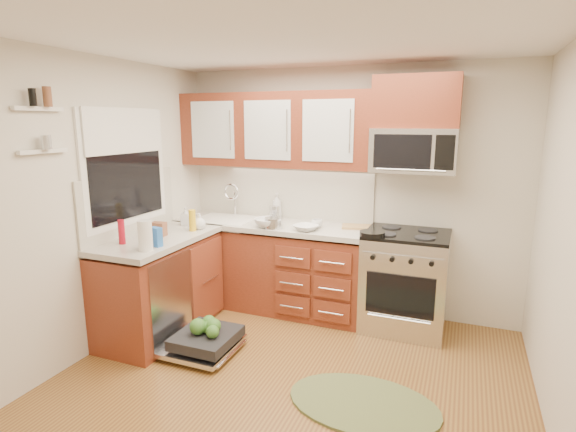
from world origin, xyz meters
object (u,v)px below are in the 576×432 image
at_px(stock_pot, 273,223).
at_px(dishwasher, 203,342).
at_px(paper_towel_roll, 145,236).
at_px(skillet, 372,234).
at_px(cup, 317,224).
at_px(bowl_a, 306,228).
at_px(upper_cabinets, 274,130).
at_px(bowl_b, 269,223).
at_px(microwave, 414,150).
at_px(cutting_board, 357,227).
at_px(rug, 363,404).
at_px(sink, 225,230).
at_px(range, 405,281).

bearing_deg(stock_pot, dishwasher, -106.52).
height_order(dishwasher, paper_towel_roll, paper_towel_roll).
distance_m(skillet, cup, 0.63).
distance_m(bowl_a, cup, 0.16).
bearing_deg(cup, upper_cabinets, 161.35).
height_order(stock_pot, bowl_b, stock_pot).
xyz_separation_m(microwave, stock_pot, (-1.27, -0.33, -0.72)).
bearing_deg(bowl_a, cutting_board, 34.24).
bearing_deg(dishwasher, microwave, 39.07).
relative_size(rug, cutting_board, 3.55).
distance_m(rug, paper_towel_roll, 2.12).
distance_m(dishwasher, skillet, 1.77).
relative_size(upper_cabinets, sink, 3.31).
bearing_deg(cup, skillet, -19.97).
distance_m(skillet, stock_pot, 0.99).
bearing_deg(rug, dishwasher, 171.45).
bearing_deg(bowl_b, paper_towel_roll, -117.88).
distance_m(upper_cabinets, bowl_a, 1.08).
relative_size(dishwasher, paper_towel_roll, 2.79).
xyz_separation_m(upper_cabinets, stock_pot, (0.14, -0.35, -0.90)).
bearing_deg(microwave, sink, -176.15).
distance_m(rug, bowl_a, 1.73).
height_order(rug, bowl_a, bowl_a).
xyz_separation_m(dishwasher, cutting_board, (1.04, 1.25, 0.84)).
distance_m(range, rug, 1.43).
bearing_deg(rug, sink, 144.00).
distance_m(range, skillet, 0.62).
relative_size(rug, paper_towel_roll, 4.27).
bearing_deg(skillet, stock_pot, 177.68).
bearing_deg(paper_towel_roll, sink, 90.00).
distance_m(range, paper_towel_roll, 2.40).
relative_size(range, stock_pot, 5.32).
bearing_deg(stock_pot, bowl_b, 155.56).
height_order(dishwasher, rug, dishwasher).
xyz_separation_m(rug, stock_pot, (-1.18, 1.14, 0.97)).
height_order(range, cup, cup).
relative_size(upper_cabinets, dishwasher, 2.93).
height_order(skillet, stock_pot, stock_pot).
bearing_deg(bowl_a, range, 10.83).
distance_m(upper_cabinets, range, 1.99).
bearing_deg(upper_cabinets, paper_towel_roll, -109.86).
bearing_deg(stock_pot, sink, 163.21).
bearing_deg(range, bowl_a, -169.17).
distance_m(upper_cabinets, cup, 1.07).
distance_m(skillet, bowl_a, 0.66).
bearing_deg(rug, upper_cabinets, 131.41).
bearing_deg(cup, paper_towel_roll, -129.70).
bearing_deg(cutting_board, bowl_b, -160.20).
relative_size(skillet, stock_pot, 1.27).
bearing_deg(rug, bowl_b, 136.82).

